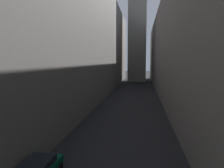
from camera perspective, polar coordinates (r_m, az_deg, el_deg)
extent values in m
plane|color=black|center=(43.45, 5.17, -4.02)|extent=(264.00, 264.00, 0.00)
cube|color=slate|center=(46.80, -8.25, 11.89)|extent=(10.71, 108.00, 24.79)
cube|color=slate|center=(45.64, 19.03, 8.72)|extent=(10.26, 108.00, 19.94)
cube|color=gray|center=(83.70, 6.65, 14.64)|extent=(6.62, 6.62, 40.36)
cube|color=black|center=(15.13, -18.96, -19.17)|extent=(1.63, 2.24, 0.47)
cylinder|color=black|center=(17.02, -19.38, -19.48)|extent=(0.22, 0.62, 0.62)
cylinder|color=black|center=(16.34, -13.48, -20.42)|extent=(0.22, 0.62, 0.62)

